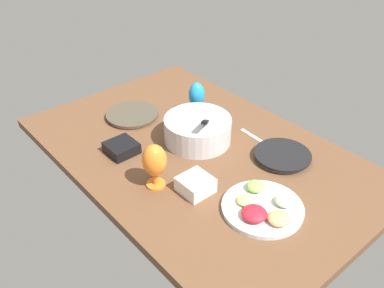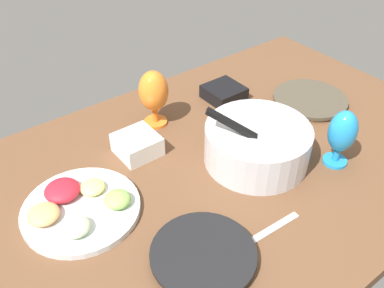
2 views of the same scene
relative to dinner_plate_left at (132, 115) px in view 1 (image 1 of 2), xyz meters
The scene contains 10 objects.
ground_plane 44.98cm from the dinner_plate_left, ahead, with size 160.00×104.00×4.00cm, color brown.
dinner_plate_left is the anchor object (origin of this frame).
dinner_plate_right 79.39cm from the dinner_plate_left, 22.37° to the left, with size 25.14×25.14×2.79cm.
mixing_bowl 40.15cm from the dinner_plate_left, 16.40° to the left, with size 31.17×31.17×19.47cm.
fruit_platter 90.01cm from the dinner_plate_left, ahead, with size 31.10×31.10×5.41cm.
hurricane_glass_blue 34.54cm from the dinner_plate_left, 53.15° to the left, with size 8.20×8.20×18.23cm.
hurricane_glass_orange 57.69cm from the dinner_plate_left, 24.14° to the right, with size 9.75×9.75×19.62cm.
square_bowl_black 31.32cm from the dinner_plate_left, 42.37° to the right, with size 12.86×12.86×4.92cm.
square_bowl_white 66.16cm from the dinner_plate_left, 11.51° to the right, with size 12.20×12.20×6.27cm.
fork_by_right_plate 63.62cm from the dinner_plate_left, 31.83° to the left, with size 18.00×1.80×0.60cm, color silver.
Camera 1 is at (116.39, -103.18, 110.40)cm, focal length 39.21 mm.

